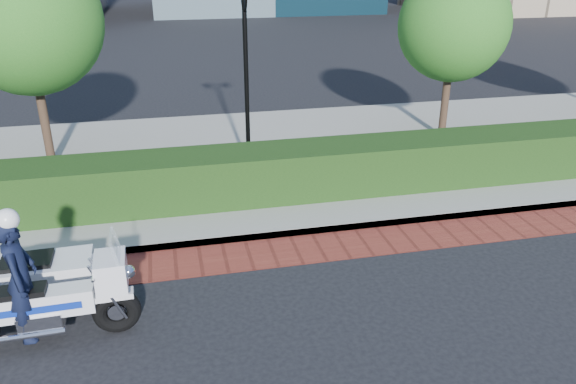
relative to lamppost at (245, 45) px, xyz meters
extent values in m
plane|color=black|center=(-1.00, -5.20, -2.96)|extent=(120.00, 120.00, 0.00)
cube|color=maroon|center=(-1.00, -3.70, -2.95)|extent=(60.00, 1.00, 0.01)
cube|color=gray|center=(-1.00, 0.80, -2.88)|extent=(60.00, 8.00, 0.15)
cube|color=black|center=(-1.00, -1.60, -2.31)|extent=(18.00, 1.20, 1.00)
cylinder|color=black|center=(0.00, 0.00, -2.66)|extent=(0.30, 0.30, 0.30)
cylinder|color=black|center=(0.00, 0.00, -0.81)|extent=(0.10, 0.10, 3.70)
cylinder|color=#332319|center=(-4.50, 1.30, -1.72)|extent=(0.20, 0.20, 2.17)
sphere|color=#195E17|center=(-4.50, 1.30, 0.48)|extent=(3.20, 3.20, 3.20)
cylinder|color=#332319|center=(5.50, 1.30, -1.85)|extent=(0.20, 0.20, 1.92)
sphere|color=#195E17|center=(5.50, 1.30, 0.10)|extent=(2.80, 2.80, 2.80)
torus|color=black|center=(-2.66, -5.34, -2.63)|extent=(0.66, 0.22, 0.66)
cube|color=silver|center=(-3.56, -5.37, -2.34)|extent=(1.30, 0.36, 0.34)
cube|color=silver|center=(-3.61, -5.37, -2.58)|extent=(0.56, 0.41, 0.28)
cube|color=silver|center=(-2.66, -5.34, -2.01)|extent=(0.41, 0.56, 0.45)
cube|color=silver|center=(-2.56, -5.34, -1.66)|extent=(0.14, 0.50, 0.40)
cube|color=black|center=(-3.86, -5.38, -2.14)|extent=(0.76, 0.32, 0.10)
cube|color=silver|center=(-3.78, -4.53, -2.46)|extent=(1.56, 0.74, 0.55)
cube|color=black|center=(-3.88, -4.53, -2.16)|extent=(0.71, 0.52, 0.08)
torus|color=black|center=(-3.90, -4.05, -2.71)|extent=(0.50, 0.17, 0.50)
imported|color=black|center=(-3.76, -5.38, -1.95)|extent=(0.43, 0.64, 1.72)
sphere|color=white|center=(-3.76, -5.38, -1.11)|extent=(0.28, 0.28, 0.28)
camera|label=1|loc=(-1.78, -12.04, 1.91)|focal=35.00mm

